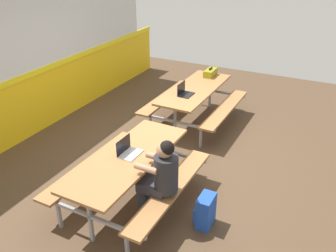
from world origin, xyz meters
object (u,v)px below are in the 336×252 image
object	(u,v)px
backpack_dark	(205,211)
student_nearer	(161,175)
picnic_table_right	(195,96)
laptop_silver	(128,151)
toolbox_grey	(210,73)
picnic_table_left	(129,167)
laptop_dark	(184,92)

from	to	relation	value
backpack_dark	student_nearer	bearing A→B (deg)	107.15
picnic_table_right	laptop_silver	bearing A→B (deg)	-176.86
toolbox_grey	picnic_table_left	bearing A→B (deg)	-177.21
laptop_silver	laptop_dark	distance (m)	2.25
picnic_table_right	student_nearer	size ratio (longest dim) A/B	1.74
laptop_silver	toolbox_grey	xyz separation A→B (m)	(3.45, 0.13, 0.02)
laptop_silver	student_nearer	bearing A→B (deg)	-107.86
backpack_dark	laptop_dark	bearing A→B (deg)	30.44
laptop_dark	toolbox_grey	world-z (taller)	laptop_dark
toolbox_grey	backpack_dark	bearing A→B (deg)	-159.82
picnic_table_right	backpack_dark	xyz separation A→B (m)	(-2.66, -1.29, -0.36)
toolbox_grey	student_nearer	bearing A→B (deg)	-168.72
toolbox_grey	backpack_dark	size ratio (longest dim) A/B	0.91
picnic_table_left	toolbox_grey	bearing A→B (deg)	2.79
student_nearer	toolbox_grey	distance (m)	3.71
laptop_dark	backpack_dark	distance (m)	2.68
student_nearer	laptop_silver	distance (m)	0.63
picnic_table_right	picnic_table_left	bearing A→B (deg)	-176.14
picnic_table_left	laptop_silver	bearing A→B (deg)	35.99
backpack_dark	toolbox_grey	bearing A→B (deg)	20.18
picnic_table_right	toolbox_grey	xyz separation A→B (m)	(0.81, -0.01, 0.23)
picnic_table_left	student_nearer	world-z (taller)	student_nearer
student_nearer	laptop_dark	xyz separation A→B (m)	(2.43, 0.78, 0.08)
picnic_table_left	toolbox_grey	world-z (taller)	toolbox_grey
laptop_silver	toolbox_grey	distance (m)	3.45
toolbox_grey	laptop_dark	bearing A→B (deg)	177.44
toolbox_grey	backpack_dark	distance (m)	3.74
picnic_table_left	laptop_silver	distance (m)	0.22
laptop_dark	backpack_dark	world-z (taller)	laptop_dark
backpack_dark	laptop_silver	bearing A→B (deg)	88.93
backpack_dark	picnic_table_right	bearing A→B (deg)	25.77
picnic_table_left	backpack_dark	size ratio (longest dim) A/B	4.76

